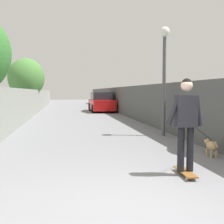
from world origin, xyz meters
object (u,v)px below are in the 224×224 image
(person_skateboarder, at_px, (186,117))
(dog, at_px, (211,145))
(skateboard, at_px, (185,172))
(lamp_post, at_px, (164,61))
(tree_left_far, at_px, (26,78))
(car_near, at_px, (101,103))

(person_skateboarder, xyz_separation_m, dog, (1.36, -1.28, -0.83))
(skateboard, height_order, dog, dog)
(lamp_post, distance_m, dog, 4.06)
(dog, bearing_deg, skateboard, 136.92)
(tree_left_far, distance_m, lamp_post, 14.40)
(car_near, bearing_deg, person_skateboarder, 177.84)
(dog, relative_size, car_near, 0.38)
(lamp_post, bearing_deg, dog, -179.61)
(dog, height_order, car_near, car_near)
(skateboard, xyz_separation_m, car_near, (17.36, -0.65, 0.65))
(tree_left_far, height_order, lamp_post, tree_left_far)
(tree_left_far, height_order, car_near, tree_left_far)
(lamp_post, xyz_separation_m, dog, (-3.27, -0.02, -2.40))
(lamp_post, height_order, dog, lamp_post)
(person_skateboarder, distance_m, car_near, 17.37)
(lamp_post, relative_size, person_skateboarder, 2.21)
(car_near, bearing_deg, tree_left_far, 88.12)
(skateboard, bearing_deg, person_skateboarder, 180.00)
(lamp_post, distance_m, person_skateboarder, 5.05)
(lamp_post, xyz_separation_m, car_near, (12.72, 0.60, -1.96))
(lamp_post, bearing_deg, person_skateboarder, 164.87)
(dog, xyz_separation_m, car_near, (15.99, 0.62, 0.44))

